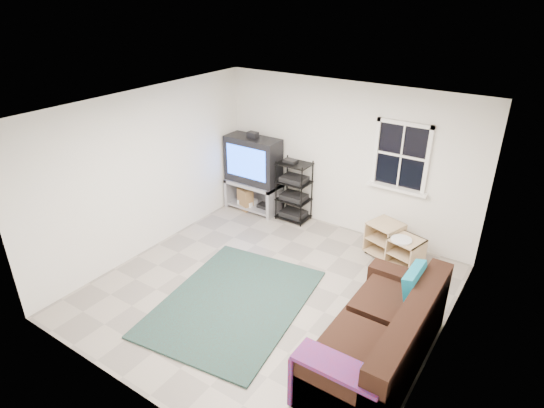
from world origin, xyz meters
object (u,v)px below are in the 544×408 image
Objects in this scene: tv_unit at (254,168)px; side_table_right at (406,251)px; side_table_left at (386,237)px; sofa at (380,339)px; av_rack at (294,195)px.

tv_unit is 2.85× the size of side_table_right.
side_table_left is at bearing 153.44° from side_table_right.
sofa is (0.83, -2.32, 0.06)m from side_table_left.
side_table_right is (0.40, -0.20, -0.01)m from side_table_left.
av_rack is 0.52× the size of sofa.
av_rack reaches higher than side_table_left.
av_rack reaches higher than side_table_right.
sofa is (2.69, -2.52, -0.14)m from av_rack.
tv_unit is at bearing 145.26° from sofa.
tv_unit is 0.93m from av_rack.
av_rack is (0.86, 0.06, -0.35)m from tv_unit.
av_rack is 2.11× the size of side_table_right.
tv_unit is 0.70× the size of sofa.
side_table_left is 1.09× the size of side_table_right.
tv_unit is 2.62× the size of side_table_left.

